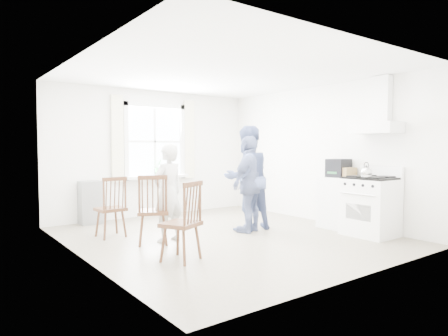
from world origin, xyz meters
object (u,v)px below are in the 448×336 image
Objects in this scene: windsor_chair_b at (153,202)px; person_right at (250,184)px; person_mid at (247,178)px; windsor_chair_c at (188,212)px; person_left at (168,193)px; low_cabinet at (337,203)px; gas_stove at (370,206)px; windsor_chair_a at (113,200)px; stereo_stack at (339,168)px.

windsor_chair_b is 1.76m from person_right.
person_mid is 1.10× the size of person_right.
person_mid reaches higher than windsor_chair_c.
low_cabinet is at bearing 150.70° from person_left.
gas_stove is 0.70m from low_cabinet.
low_cabinet is 0.92× the size of windsor_chair_a.
windsor_chair_a is 0.54× the size of person_mid.
windsor_chair_b reaches higher than low_cabinet.
gas_stove is at bearing -25.80° from windsor_chair_b.
windsor_chair_c is (-3.14, 0.50, 0.14)m from gas_stove.
person_mid is at bearing 164.89° from person_left.
person_mid reaches higher than gas_stove.
windsor_chair_c is 1.98m from person_right.
person_right is at bearing 154.86° from low_cabinet.
gas_stove is at bearing -99.25° from stereo_stack.
low_cabinet is 3.29m from windsor_chair_b.
stereo_stack is at bearing 3.99° from windsor_chair_c.
gas_stove is at bearing 116.29° from person_right.
stereo_stack is at bearing 151.37° from person_left.
windsor_chair_c is (-3.25, -0.23, -0.44)m from stereo_stack.
stereo_stack is 3.08m from person_left.
stereo_stack is 0.37× the size of windsor_chair_b.
gas_stove is 2.91× the size of stereo_stack.
stereo_stack is 0.38× the size of windsor_chair_c.
windsor_chair_b is at bearing 88.86° from windsor_chair_c.
person_left reaches higher than windsor_chair_a.
windsor_chair_c is 1.14m from person_left.
person_right is at bearing 26.55° from windsor_chair_c.
windsor_chair_a is 0.94× the size of windsor_chair_b.
gas_stove is 3.18m from windsor_chair_c.
person_mid is at bearing 0.21° from windsor_chair_b.
low_cabinet is 0.88× the size of windsor_chair_c.
person_mid is at bearing -123.21° from person_right.
low_cabinet is 1.69m from person_mid.
person_right reaches higher than windsor_chair_c.
windsor_chair_b is at bearing 166.37° from stereo_stack.
windsor_chair_b is (0.28, -0.80, 0.04)m from windsor_chair_a.
stereo_stack is 0.24× the size of person_right.
person_left is at bearing 162.91° from low_cabinet.
windsor_chair_b reaches higher than windsor_chair_a.
person_right reaches higher than stereo_stack.
person_right is at bearing 159.48° from person_left.
stereo_stack is at bearing 154.21° from person_mid.
gas_stove is 0.93m from stereo_stack.
windsor_chair_a is (-3.52, 1.59, -0.47)m from stereo_stack.
person_right reaches higher than person_left.
windsor_chair_a is 0.85m from windsor_chair_b.
gas_stove is 0.62× the size of person_mid.
person_mid is at bearing -21.09° from windsor_chair_a.
windsor_chair_c is (0.26, -1.81, 0.02)m from windsor_chair_a.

